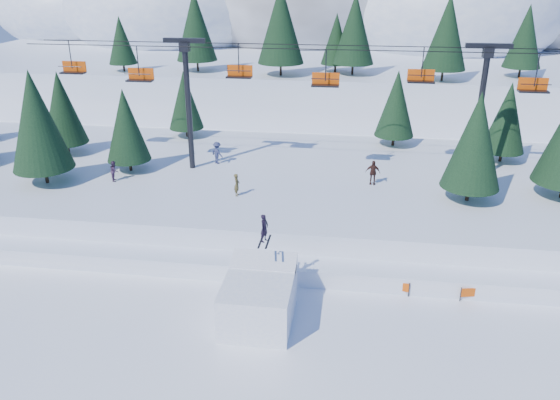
# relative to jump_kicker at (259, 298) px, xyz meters

# --- Properties ---
(ground) EXTENTS (160.00, 160.00, 0.00)m
(ground) POSITION_rel_jump_kicker_xyz_m (0.58, -1.50, -1.34)
(ground) COLOR white
(ground) RESTS_ON ground
(mid_shelf) EXTENTS (70.00, 22.00, 2.50)m
(mid_shelf) POSITION_rel_jump_kicker_xyz_m (0.58, 16.50, -0.09)
(mid_shelf) COLOR white
(mid_shelf) RESTS_ON ground
(berm) EXTENTS (70.00, 6.00, 1.10)m
(berm) POSITION_rel_jump_kicker_xyz_m (0.58, 6.50, -0.79)
(berm) COLOR white
(berm) RESTS_ON ground
(mountain_ridge) EXTENTS (119.00, 60.28, 26.46)m
(mountain_ridge) POSITION_rel_jump_kicker_xyz_m (-4.50, 71.84, 8.30)
(mountain_ridge) COLOR white
(mountain_ridge) RESTS_ON ground
(jump_kicker) EXTENTS (3.64, 4.97, 5.61)m
(jump_kicker) POSITION_rel_jump_kicker_xyz_m (0.00, 0.00, 0.00)
(jump_kicker) COLOR white
(jump_kicker) RESTS_ON ground
(chairlift) EXTENTS (46.00, 3.21, 10.28)m
(chairlift) POSITION_rel_jump_kicker_xyz_m (1.56, 16.54, 7.98)
(chairlift) COLOR black
(chairlift) RESTS_ON mid_shelf
(conifer_stand) EXTENTS (63.71, 17.32, 9.51)m
(conifer_stand) POSITION_rel_jump_kicker_xyz_m (4.89, 16.79, 5.65)
(conifer_stand) COLOR black
(conifer_stand) RESTS_ON mid_shelf
(distant_skiers) EXTENTS (29.17, 9.51, 1.88)m
(distant_skiers) POSITION_rel_jump_kicker_xyz_m (-0.50, 16.24, 2.05)
(distant_skiers) COLOR #361D18
(distant_skiers) RESTS_ON mid_shelf
(banner_near) EXTENTS (2.77, 0.77, 0.90)m
(banner_near) POSITION_rel_jump_kicker_xyz_m (6.87, 3.77, -0.80)
(banner_near) COLOR black
(banner_near) RESTS_ON ground
(banner_far) EXTENTS (2.80, 0.63, 0.90)m
(banner_far) POSITION_rel_jump_kicker_xyz_m (12.48, 3.63, -0.80)
(banner_far) COLOR black
(banner_far) RESTS_ON ground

